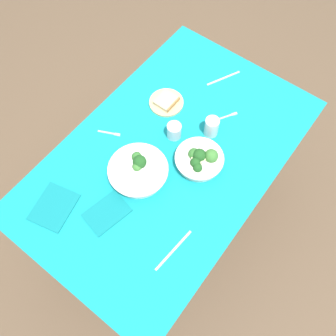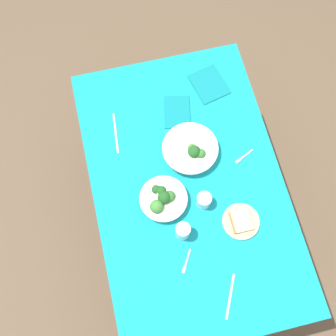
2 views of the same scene
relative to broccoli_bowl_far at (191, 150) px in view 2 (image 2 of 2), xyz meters
name	(u,v)px [view 2 (image 2 of 2)]	position (x,y,z in m)	size (l,w,h in m)	color
ground_plane	(183,222)	(0.16, -0.05, -0.79)	(6.00, 6.00, 0.00)	brown
dining_table	(187,193)	(0.16, -0.05, -0.15)	(1.43, 0.90, 0.76)	teal
broccoli_bowl_far	(191,150)	(0.00, 0.00, 0.00)	(0.27, 0.27, 0.10)	white
broccoli_bowl_near	(163,199)	(0.21, -0.19, 0.00)	(0.22, 0.22, 0.09)	silver
bread_side_plate	(241,221)	(0.39, 0.14, -0.02)	(0.17, 0.17, 0.03)	#D6B27A
water_glass_center	(183,231)	(0.38, -0.13, 0.02)	(0.07, 0.07, 0.10)	silver
water_glass_side	(204,200)	(0.26, 0.00, 0.01)	(0.07, 0.07, 0.08)	silver
fork_by_far_bowl	(243,157)	(0.08, 0.24, -0.03)	(0.06, 0.10, 0.00)	#B7B7BC
fork_by_near_bowl	(186,262)	(0.51, -0.15, -0.03)	(0.10, 0.07, 0.00)	#B7B7BC
table_knife_left	(230,296)	(0.69, 0.00, -0.03)	(0.19, 0.01, 0.00)	#B7B7BC
table_knife_right	(116,133)	(-0.18, -0.33, -0.03)	(0.22, 0.01, 0.00)	#B7B7BC
napkin_folded_upper	(209,84)	(-0.35, 0.19, -0.03)	(0.19, 0.16, 0.01)	#0F777D
napkin_folded_lower	(177,112)	(-0.23, -0.01, -0.03)	(0.18, 0.13, 0.01)	#0F777D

